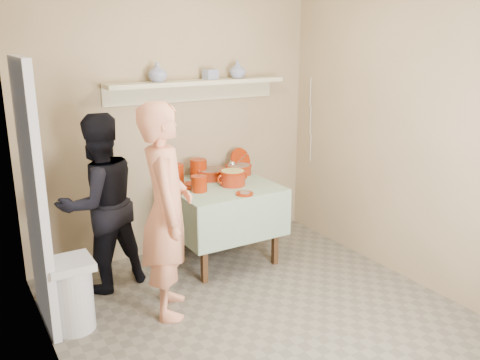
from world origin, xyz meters
TOP-DOWN VIEW (x-y plane):
  - ground at (0.00, 0.00)m, footprint 3.50×3.50m
  - tile_panel at (-1.46, 0.95)m, footprint 0.06×0.70m
  - plate_stack_a at (-0.09, 1.54)m, footprint 0.14×0.14m
  - plate_stack_b at (0.16, 1.56)m, footprint 0.17×0.17m
  - bowl_stack at (-0.02, 1.18)m, footprint 0.15×0.15m
  - empty_bowl at (-0.04, 1.32)m, footprint 0.16×0.16m
  - propped_lid at (0.67, 1.61)m, footprint 0.28×0.18m
  - vase_right at (0.64, 1.61)m, footprint 0.22×0.22m
  - vase_left at (-0.21, 1.62)m, footprint 0.24×0.24m
  - ceramic_box at (0.34, 1.63)m, footprint 0.15×0.12m
  - person_cook at (-0.58, 0.62)m, footprint 0.60×0.72m
  - person_helper at (-0.91, 1.29)m, footprint 0.86×0.74m
  - room_shell at (0.00, 0.00)m, footprint 3.04×3.54m
  - serving_table at (0.25, 1.28)m, footprint 0.97×0.97m
  - cazuela_meat_a at (0.26, 1.50)m, footprint 0.30×0.30m
  - cazuela_meat_b at (0.59, 1.51)m, footprint 0.28×0.28m
  - ladle at (0.53, 1.54)m, footprint 0.08×0.26m
  - cazuela_rice at (0.34, 1.20)m, footprint 0.33×0.25m
  - front_plate at (0.28, 0.89)m, footprint 0.16×0.16m
  - wall_shelf at (0.20, 1.65)m, footprint 1.80×0.25m
  - trash_bin at (-1.31, 0.73)m, footprint 0.32×0.32m
  - electrical_cord at (1.47, 1.48)m, footprint 0.01×0.05m

SIDE VIEW (x-z plane):
  - ground at x=0.00m, z-range 0.00..0.00m
  - trash_bin at x=-1.31m, z-range 0.00..0.56m
  - serving_table at x=0.25m, z-range 0.26..1.02m
  - person_helper at x=-0.91m, z-range 0.00..1.53m
  - front_plate at x=0.28m, z-range 0.76..0.78m
  - empty_bowl at x=-0.04m, z-range 0.76..0.81m
  - cazuela_meat_a at x=0.26m, z-range 0.77..0.87m
  - cazuela_meat_b at x=0.59m, z-range 0.77..0.87m
  - bowl_stack at x=-0.02m, z-range 0.76..0.91m
  - person_cook at x=-0.58m, z-range 0.00..1.68m
  - cazuela_rice at x=0.34m, z-range 0.77..0.92m
  - plate_stack_a at x=-0.09m, z-range 0.76..0.95m
  - plate_stack_b at x=0.16m, z-range 0.76..0.96m
  - ladle at x=0.53m, z-range 0.78..0.97m
  - propped_lid at x=0.67m, z-range 0.76..1.00m
  - tile_panel at x=-1.46m, z-range 0.00..2.00m
  - electrical_cord at x=1.47m, z-range 0.80..1.70m
  - room_shell at x=0.00m, z-range 0.30..2.92m
  - wall_shelf at x=0.20m, z-range 1.57..1.78m
  - ceramic_box at x=0.34m, z-range 1.72..1.82m
  - vase_right at x=0.64m, z-range 1.72..1.89m
  - vase_left at x=-0.21m, z-range 1.72..1.90m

